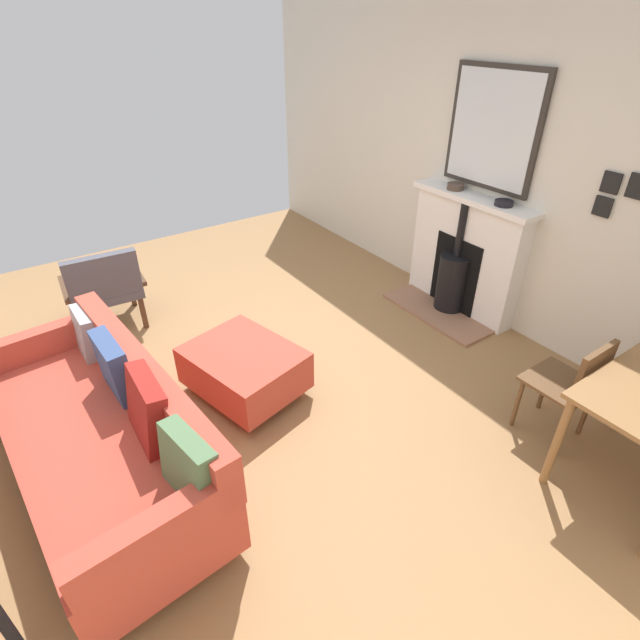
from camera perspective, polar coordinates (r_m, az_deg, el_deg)
ground_plane at (r=4.01m, az=-10.94°, el=-7.01°), size 5.19×6.36×0.01m
wall_left at (r=4.85m, az=17.39°, el=17.32°), size 0.12×6.36×2.71m
fireplace at (r=4.84m, az=16.43°, el=6.74°), size 0.60×1.26×1.14m
mirror_over_mantel at (r=4.57m, az=19.77°, el=20.47°), size 0.04×0.89×0.98m
mantel_bowl_near at (r=4.75m, az=15.73°, el=15.02°), size 0.15×0.15×0.06m
mantel_bowl_far at (r=4.45m, az=20.93°, el=12.84°), size 0.16×0.16×0.04m
sofa at (r=3.25m, az=-24.00°, el=-12.41°), size 1.04×2.10×0.86m
ottoman at (r=3.71m, az=-8.95°, el=-5.60°), size 0.84×0.96×0.40m
armchair_accent at (r=4.74m, az=-24.18°, el=3.73°), size 0.71×0.62×0.81m
dining_chair_near_fireplace at (r=3.57m, az=27.76°, el=-6.57°), size 0.40×0.40×0.80m
photo_gallery_row at (r=4.08m, az=31.88°, el=12.78°), size 0.02×0.32×0.35m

